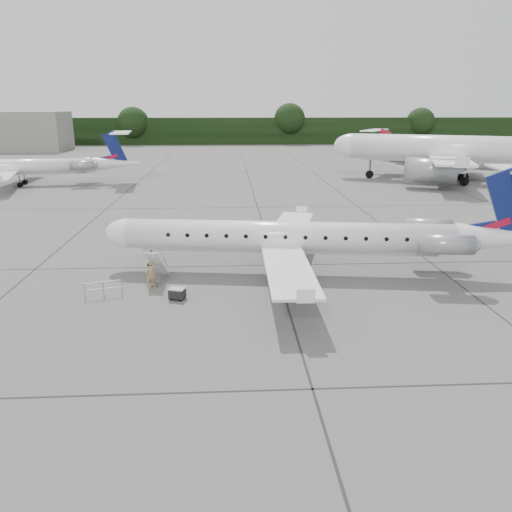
{
  "coord_description": "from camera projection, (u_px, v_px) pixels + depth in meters",
  "views": [
    {
      "loc": [
        -7.05,
        -28.78,
        11.27
      ],
      "look_at": [
        -5.4,
        1.04,
        2.3
      ],
      "focal_mm": 35.0,
      "sensor_mm": 36.0,
      "label": 1
    }
  ],
  "objects": [
    {
      "name": "airstair",
      "position": [
        157.0,
        264.0,
        33.28
      ],
      "size": [
        1.18,
        2.61,
        2.32
      ],
      "primitive_type": null,
      "rotation": [
        0.0,
        0.0,
        -0.13
      ],
      "color": "white",
      "rests_on": "ground"
    },
    {
      "name": "main_regional_jet",
      "position": [
        288.0,
        222.0,
        34.13
      ],
      "size": [
        31.4,
        24.46,
        7.4
      ],
      "primitive_type": null,
      "rotation": [
        0.0,
        0.0,
        -0.13
      ],
      "color": "white",
      "rests_on": "ground"
    },
    {
      "name": "ground",
      "position": [
        343.0,
        295.0,
        31.13
      ],
      "size": [
        320.0,
        320.0,
        0.0
      ],
      "primitive_type": "plane",
      "color": "slate",
      "rests_on": "ground"
    },
    {
      "name": "treeline",
      "position": [
        250.0,
        131.0,
        154.3
      ],
      "size": [
        260.0,
        4.0,
        8.0
      ],
      "primitive_type": "cube",
      "color": "black",
      "rests_on": "ground"
    },
    {
      "name": "safety_railing",
      "position": [
        104.0,
        290.0,
        30.55
      ],
      "size": [
        2.13,
        0.7,
        1.0
      ],
      "primitive_type": null,
      "rotation": [
        0.0,
        0.0,
        0.29
      ],
      "color": "gray",
      "rests_on": "ground"
    },
    {
      "name": "bg_regional_right",
      "position": [
        469.0,
        155.0,
        79.52
      ],
      "size": [
        35.59,
        32.92,
        7.6
      ],
      "primitive_type": null,
      "rotation": [
        0.0,
        0.0,
        2.59
      ],
      "color": "white",
      "rests_on": "ground"
    },
    {
      "name": "bg_narrowbody",
      "position": [
        455.0,
        135.0,
        75.23
      ],
      "size": [
        47.77,
        42.44,
        14.16
      ],
      "primitive_type": null,
      "rotation": [
        0.0,
        0.0,
        -0.44
      ],
      "color": "white",
      "rests_on": "ground"
    },
    {
      "name": "bg_regional_left",
      "position": [
        11.0,
        159.0,
        72.67
      ],
      "size": [
        32.05,
        24.89,
        7.76
      ],
      "primitive_type": null,
      "rotation": [
        0.0,
        0.0,
        0.13
      ],
      "color": "white",
      "rests_on": "ground"
    },
    {
      "name": "passenger",
      "position": [
        151.0,
        274.0,
        32.01
      ],
      "size": [
        0.69,
        0.47,
        1.85
      ],
      "primitive_type": "imported",
      "rotation": [
        0.0,
        0.0,
        0.03
      ],
      "color": "#997753",
      "rests_on": "ground"
    },
    {
      "name": "baggage_cart",
      "position": [
        177.0,
        293.0,
        30.29
      ],
      "size": [
        1.07,
        0.96,
        0.77
      ],
      "primitive_type": null,
      "rotation": [
        0.0,
        0.0,
        -0.31
      ],
      "color": "black",
      "rests_on": "ground"
    }
  ]
}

